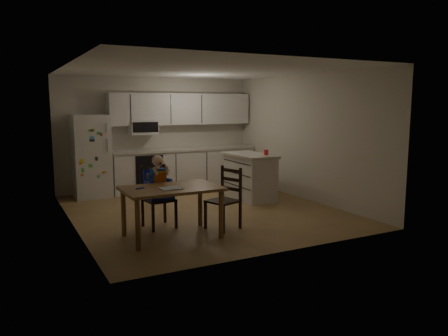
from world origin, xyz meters
TOP-DOWN VIEW (x-y plane):
  - room at (0.00, 0.48)m, footprint 4.52×5.01m
  - refrigerator at (-1.55, 2.15)m, footprint 0.72×0.70m
  - kitchen_run at (0.50, 2.24)m, footprint 3.37×0.62m
  - kitchen_island at (1.25, 0.49)m, footprint 0.65×1.25m
  - red_cup at (1.44, 0.17)m, footprint 0.08×0.08m
  - dining_table at (-1.06, -1.24)m, footprint 1.37×0.88m
  - napkin at (-1.11, -1.34)m, footprint 0.29×0.26m
  - toddler_spoon at (-1.51, -1.14)m, footprint 0.12×0.06m
  - chair_booster at (-1.07, -0.62)m, footprint 0.47×0.47m
  - chair_side at (-0.13, -1.16)m, footprint 0.54×0.54m

SIDE VIEW (x-z plane):
  - kitchen_island at x=1.25m, z-range 0.00..0.92m
  - chair_side at x=-0.13m, z-range 0.06..1.01m
  - dining_table at x=-1.06m, z-range 0.27..1.00m
  - chair_booster at x=-1.07m, z-range 0.12..1.25m
  - napkin at x=-1.11m, z-range 0.74..0.75m
  - toddler_spoon at x=-1.51m, z-range 0.74..0.75m
  - refrigerator at x=-1.55m, z-range 0.00..1.70m
  - kitchen_run at x=0.50m, z-range -0.20..1.95m
  - red_cup at x=1.44m, z-range 0.92..1.03m
  - room at x=0.00m, z-range -0.01..2.51m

